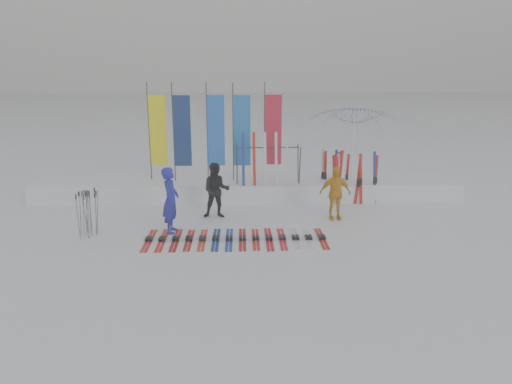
{
  "coord_description": "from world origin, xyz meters",
  "views": [
    {
      "loc": [
        -0.2,
        -11.54,
        4.5
      ],
      "look_at": [
        0.2,
        1.6,
        1.0
      ],
      "focal_mm": 35.0,
      "sensor_mm": 36.0,
      "label": 1
    }
  ],
  "objects_px": {
    "person_blue": "(171,200)",
    "person_yellow": "(335,193)",
    "person_black": "(216,191)",
    "tent_canopy": "(353,147)",
    "ski_row": "(235,238)",
    "ski_rack": "(268,160)"
  },
  "relations": [
    {
      "from": "person_yellow",
      "to": "ski_row",
      "type": "bearing_deg",
      "value": -154.62
    },
    {
      "from": "person_blue",
      "to": "ski_row",
      "type": "height_order",
      "value": "person_blue"
    },
    {
      "from": "person_yellow",
      "to": "person_blue",
      "type": "bearing_deg",
      "value": -172.31
    },
    {
      "from": "person_black",
      "to": "ski_row",
      "type": "xyz_separation_m",
      "value": [
        0.56,
        -1.93,
        -0.78
      ]
    },
    {
      "from": "person_blue",
      "to": "person_yellow",
      "type": "xyz_separation_m",
      "value": [
        4.58,
        1.01,
        -0.11
      ]
    },
    {
      "from": "ski_row",
      "to": "ski_rack",
      "type": "distance_m",
      "value": 4.0
    },
    {
      "from": "ski_row",
      "to": "person_yellow",
      "type": "bearing_deg",
      "value": 30.08
    },
    {
      "from": "person_yellow",
      "to": "tent_canopy",
      "type": "distance_m",
      "value": 3.75
    },
    {
      "from": "person_black",
      "to": "tent_canopy",
      "type": "bearing_deg",
      "value": 32.32
    },
    {
      "from": "person_yellow",
      "to": "ski_rack",
      "type": "height_order",
      "value": "ski_rack"
    },
    {
      "from": "person_blue",
      "to": "ski_row",
      "type": "relative_size",
      "value": 0.39
    },
    {
      "from": "person_blue",
      "to": "ski_row",
      "type": "distance_m",
      "value": 2.02
    },
    {
      "from": "person_black",
      "to": "ski_rack",
      "type": "xyz_separation_m",
      "value": [
        1.59,
        1.7,
        0.57
      ]
    },
    {
      "from": "person_yellow",
      "to": "ski_row",
      "type": "height_order",
      "value": "person_yellow"
    },
    {
      "from": "person_black",
      "to": "ski_rack",
      "type": "relative_size",
      "value": 0.8
    },
    {
      "from": "person_black",
      "to": "ski_rack",
      "type": "height_order",
      "value": "ski_rack"
    },
    {
      "from": "person_black",
      "to": "ski_row",
      "type": "relative_size",
      "value": 0.35
    },
    {
      "from": "tent_canopy",
      "to": "person_blue",
      "type": "bearing_deg",
      "value": -142.49
    },
    {
      "from": "person_yellow",
      "to": "person_black",
      "type": "bearing_deg",
      "value": 170.85
    },
    {
      "from": "person_black",
      "to": "person_blue",
      "type": "bearing_deg",
      "value": -134.2
    },
    {
      "from": "person_blue",
      "to": "person_black",
      "type": "xyz_separation_m",
      "value": [
        1.15,
        1.27,
        -0.08
      ]
    },
    {
      "from": "person_blue",
      "to": "person_black",
      "type": "relative_size",
      "value": 1.09
    }
  ]
}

